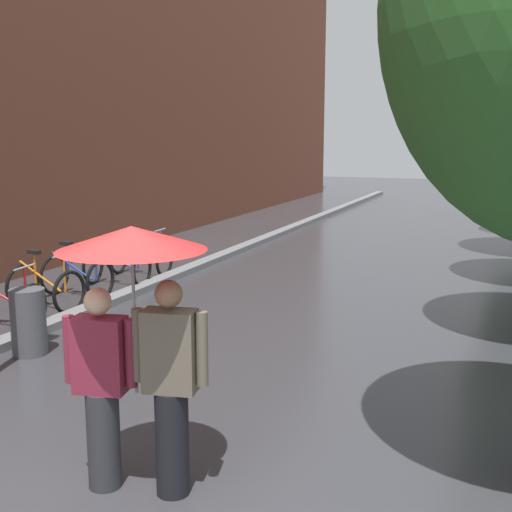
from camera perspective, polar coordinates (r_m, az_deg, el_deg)
The scene contains 8 objects.
kerb_strip at distance 15.03m, azimuth -2.93°, elevation 0.02°, with size 0.30×36.00×0.12m, color slate.
parked_bicycle_1 at distance 10.20m, azimuth -21.08°, elevation -3.83°, with size 1.14×0.80×0.96m.
parked_bicycle_2 at distance 11.03m, azimuth -17.64°, elevation -2.59°, with size 1.16×0.83×0.96m.
parked_bicycle_3 at distance 11.75m, azimuth -15.14°, elevation -1.68°, with size 1.14×0.80×0.96m.
parked_bicycle_4 at distance 12.49m, azimuth -11.84°, elevation -0.84°, with size 1.12×0.77×0.96m.
parked_bicycle_5 at distance 13.34m, azimuth -9.84°, elevation -0.06°, with size 1.12×0.76×0.96m.
couple_under_umbrella at distance 5.10m, azimuth -10.41°, elevation -5.31°, with size 1.13×1.12×2.09m.
litter_bin at distance 8.91m, azimuth -18.96°, elevation -5.37°, with size 0.44×0.44×0.85m, color #4C4C51.
Camera 1 is at (2.97, -3.44, 2.76)m, focal length 46.58 mm.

